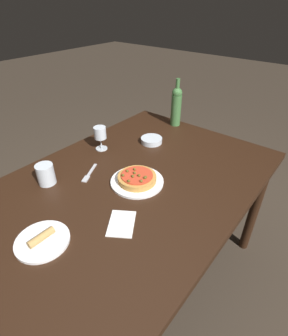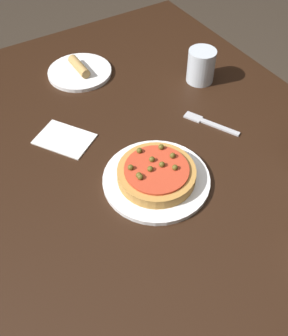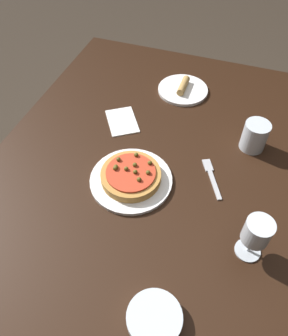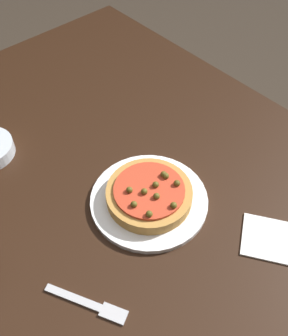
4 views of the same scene
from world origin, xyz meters
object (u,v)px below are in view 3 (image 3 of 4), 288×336
pizza (131,175)px  side_bowl (154,318)px  water_cup (255,136)px  fork (211,176)px  dinner_plate (131,180)px  dining_table (143,196)px  side_plate (182,89)px  wine_glass (257,233)px

pizza → side_bowl: bearing=-152.0°
water_cup → fork: (-0.17, 0.10, -0.05)m
dinner_plate → dining_table: bearing=-72.7°
water_cup → side_plate: 0.38m
fork → dining_table: bearing=87.1°
pizza → wine_glass: wine_glass is taller
dining_table → side_plate: 0.49m
wine_glass → water_cup: wine_glass is taller
dinner_plate → water_cup: (0.27, -0.33, 0.04)m
pizza → wine_glass: 0.40m
dining_table → water_cup: size_ratio=15.03×
dinner_plate → fork: size_ratio=1.68×
pizza → wine_glass: bearing=-107.6°
water_cup → side_bowl: 0.65m
wine_glass → dining_table: bearing=69.1°
water_cup → fork: water_cup is taller
side_bowl → fork: 0.47m
pizza → side_bowl: size_ratio=1.44×
water_cup → wine_glass: bearing=-174.1°
wine_glass → side_bowl: bearing=143.9°
dining_table → side_plate: side_plate is taller
dining_table → dinner_plate: bearing=107.3°
fork → water_cup: bearing=-57.5°
dining_table → dinner_plate: dinner_plate is taller
dining_table → side_bowl: 0.42m
side_bowl → dining_table: bearing=22.9°
dining_table → water_cup: 0.42m
side_bowl → side_plate: 0.87m
dinner_plate → pizza: size_ratio=1.38×
pizza → water_cup: size_ratio=1.83×
dinner_plate → fork: 0.25m
dinner_plate → wine_glass: bearing=-107.6°
wine_glass → side_bowl: (-0.25, 0.18, -0.08)m
pizza → fork: (0.10, -0.23, -0.03)m
wine_glass → fork: (0.22, 0.14, -0.09)m
wine_glass → water_cup: (0.39, 0.04, -0.05)m
wine_glass → fork: size_ratio=0.91×
dinner_plate → pizza: (0.00, 0.00, 0.02)m
fork → side_plate: side_plate is taller
dining_table → wine_glass: 0.40m
water_cup → dining_table: bearing=131.2°
dinner_plate → water_cup: bearing=-50.7°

